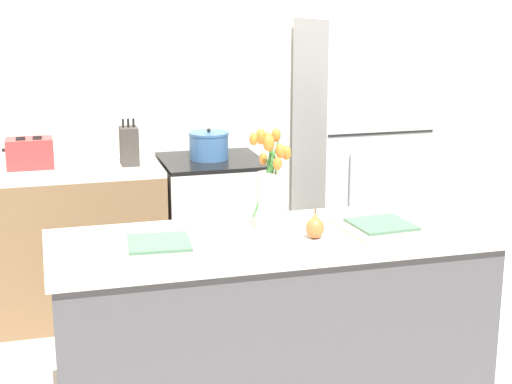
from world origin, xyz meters
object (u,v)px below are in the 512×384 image
Objects in this scene: refrigerator at (359,157)px; knife_block at (129,146)px; stove_range at (213,231)px; toaster at (30,153)px; plate_setting_right at (381,226)px; cooking_pot at (209,146)px; plate_setting_left at (159,245)px; flower_vase at (271,191)px; pear_figurine at (315,227)px.

refrigerator is 6.38× the size of knife_block.
toaster reaches higher than stove_range.
plate_setting_right is 1.68m from cooking_pot.
plate_setting_right is at bearing -77.31° from stove_range.
plate_setting_left is 1.47× the size of cooking_pot.
toaster is at bearing 177.59° from stove_range.
refrigerator is 1.88m from flower_vase.
knife_block is (-0.49, -0.02, 0.56)m from stove_range.
refrigerator is 1.91m from pear_figurine.
flower_vase is (-0.09, -1.54, 0.63)m from stove_range.
pear_figurine is 0.62m from plate_setting_left.
cooking_pot reaches higher than plate_setting_left.
refrigerator is at bearing -0.61° from cooking_pot.
flower_vase is 1.58× the size of knife_block.
stove_range is 1.67m from flower_vase.
flower_vase reaches higher than pear_figurine.
flower_vase reaches higher than knife_block.
cooking_pot reaches higher than stove_range.
plate_setting_right is at bearing -61.81° from knife_block.
plate_setting_left is at bearing -108.59° from cooking_pot.
toaster is at bearing 178.76° from refrigerator.
knife_block reaches higher than cooking_pot.
plate_setting_left is at bearing -73.94° from toaster.
toaster is at bearing 130.23° from plate_setting_right.
cooking_pot is (-0.07, 1.69, 0.02)m from pear_figurine.
knife_block is at bearing -6.95° from toaster.
pear_figurine is at bearing -118.07° from refrigerator.
plate_setting_right is (0.37, -1.63, 0.48)m from stove_range.
toaster reaches higher than pear_figurine.
flower_vase is 1.20× the size of plate_setting_left.
pear_figurine is 0.34× the size of plate_setting_left.
flower_vase reaches higher than plate_setting_right.
pear_figurine is 2.05m from toaster.
pear_figurine is at bearing -87.72° from cooking_pot.
toaster is at bearing 178.17° from cooking_pot.
pear_figurine is at bearing -5.06° from plate_setting_left.
plate_setting_left is (-1.52, -1.63, 0.06)m from refrigerator.
toaster is 1.04× the size of knife_block.
plate_setting_right is at bearing 0.00° from plate_setting_left.
plate_setting_right reaches higher than stove_range.
toaster is 1.03m from cooking_pot.
toaster is 1.16× the size of cooking_pot.
stove_range is 1.74m from plate_setting_right.
knife_block is at bearing -177.26° from stove_range.
flower_vase is 1.86m from toaster.
pear_figurine is 1.70m from cooking_pot.
flower_vase is 0.49m from plate_setting_right.
toaster reaches higher than plate_setting_left.
flower_vase is 1.56m from cooking_pot.
plate_setting_left is (-0.57, -1.63, 0.48)m from stove_range.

